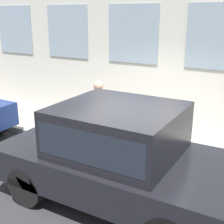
# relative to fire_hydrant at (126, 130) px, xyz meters

# --- Properties ---
(ground_plane) EXTENTS (80.00, 80.00, 0.00)m
(ground_plane) POSITION_rel_fire_hydrant_xyz_m (-0.45, -0.41, -0.58)
(ground_plane) COLOR #2D2D30
(sidewalk) EXTENTS (2.22, 60.00, 0.16)m
(sidewalk) POSITION_rel_fire_hydrant_xyz_m (0.66, -0.41, -0.50)
(sidewalk) COLOR #9E9B93
(sidewalk) RESTS_ON ground_plane
(fire_hydrant) EXTENTS (0.33, 0.45, 0.82)m
(fire_hydrant) POSITION_rel_fire_hydrant_xyz_m (0.00, 0.00, 0.00)
(fire_hydrant) COLOR #2D7260
(fire_hydrant) RESTS_ON sidewalk
(person) EXTENTS (0.37, 0.24, 1.52)m
(person) POSITION_rel_fire_hydrant_xyz_m (0.08, 0.82, 0.49)
(person) COLOR #232328
(person) RESTS_ON sidewalk
(parked_car_charcoal_near) EXTENTS (2.10, 4.22, 1.78)m
(parked_car_charcoal_near) POSITION_rel_fire_hydrant_xyz_m (-1.87, -0.82, 0.39)
(parked_car_charcoal_near) COLOR black
(parked_car_charcoal_near) RESTS_ON ground_plane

